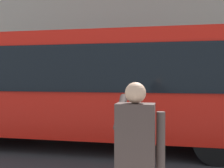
# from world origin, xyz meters

# --- Properties ---
(ground_plane) EXTENTS (60.00, 60.00, 0.00)m
(ground_plane) POSITION_xyz_m (0.00, 0.00, 0.00)
(ground_plane) COLOR #2B2B2D
(red_bus) EXTENTS (9.05, 2.54, 3.08)m
(red_bus) POSITION_xyz_m (1.52, 0.08, 1.68)
(red_bus) COLOR red
(red_bus) RESTS_ON ground_plane
(pedestrian_photographer) EXTENTS (0.53, 0.52, 1.70)m
(pedestrian_photographer) POSITION_xyz_m (-0.16, 4.57, 1.14)
(pedestrian_photographer) COLOR #4C4238
(pedestrian_photographer) RESTS_ON sidewalk_curb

